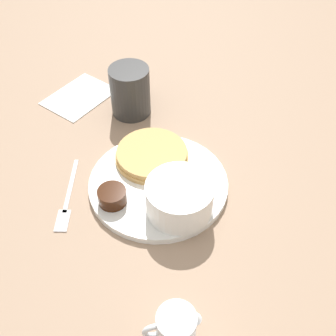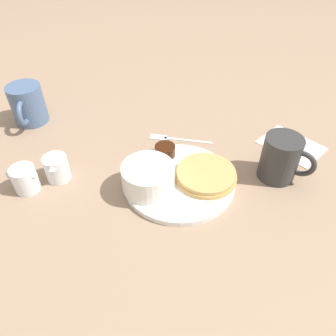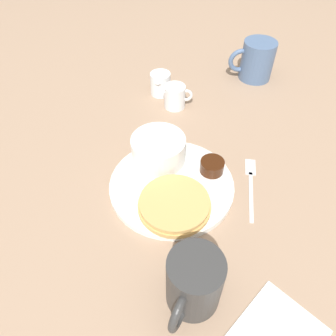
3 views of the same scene
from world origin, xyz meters
name	(u,v)px [view 1 (image 1 of 3)]	position (x,y,z in m)	size (l,w,h in m)	color
ground_plane	(158,186)	(0.00, 0.00, 0.00)	(4.00, 4.00, 0.00)	#9E7F66
plate	(158,184)	(0.00, 0.00, 0.01)	(0.23, 0.23, 0.01)	white
pancake_stack	(152,155)	(0.04, 0.04, 0.02)	(0.13, 0.13, 0.02)	tan
bowl	(179,197)	(-0.03, -0.06, 0.04)	(0.10, 0.10, 0.05)	white
syrup_cup	(112,196)	(-0.08, 0.03, 0.02)	(0.05, 0.05, 0.02)	#38190A
butter_ramekin	(178,213)	(-0.05, -0.07, 0.03)	(0.04, 0.04, 0.04)	white
coffee_mug	(131,90)	(0.13, 0.16, 0.05)	(0.11, 0.08, 0.10)	#333333
creamer_pitcher_near	(176,328)	(-0.19, -0.17, 0.03)	(0.06, 0.06, 0.06)	white
fork	(67,202)	(-0.12, 0.10, 0.00)	(0.13, 0.10, 0.00)	silver
napkin	(79,96)	(0.10, 0.28, 0.00)	(0.14, 0.10, 0.00)	white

